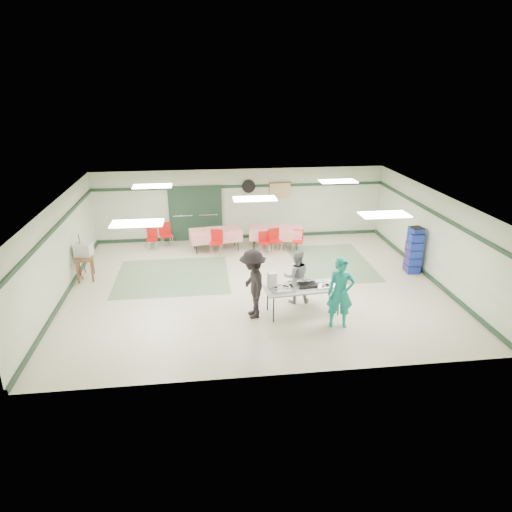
{
  "coord_description": "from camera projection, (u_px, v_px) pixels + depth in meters",
  "views": [
    {
      "loc": [
        -1.49,
        -12.42,
        5.8
      ],
      "look_at": [
        -0.0,
        -0.3,
        1.07
      ],
      "focal_mm": 32.0,
      "sensor_mm": 36.0,
      "label": 1
    }
  ],
  "objects": [
    {
      "name": "scroll_banner",
      "position": [
        280.0,
        191.0,
        17.37
      ],
      "size": [
        0.8,
        0.02,
        0.6
      ],
      "primitive_type": "cube",
      "color": "tan",
      "rests_on": "wall_back"
    },
    {
      "name": "baking_pan",
      "position": [
        307.0,
        285.0,
        11.88
      ],
      "size": [
        0.52,
        0.35,
        0.08
      ],
      "primitive_type": "cube",
      "rotation": [
        0.0,
        0.0,
        0.09
      ],
      "color": "black",
      "rests_on": "serving_table"
    },
    {
      "name": "baseboard_left",
      "position": [
        66.0,
        293.0,
        13.12
      ],
      "size": [
        0.06,
        9.0,
        0.12
      ],
      "primitive_type": "cube",
      "rotation": [
        0.0,
        0.0,
        1.57
      ],
      "color": "#1B3223",
      "rests_on": "floor"
    },
    {
      "name": "green_patch_a",
      "position": [
        173.0,
        276.0,
        14.4
      ],
      "size": [
        3.5,
        3.0,
        0.01
      ],
      "primitive_type": "cube",
      "color": "gray",
      "rests_on": "floor"
    },
    {
      "name": "trim_back",
      "position": [
        241.0,
        186.0,
        17.16
      ],
      "size": [
        11.0,
        0.06,
        0.1
      ],
      "primitive_type": "cube",
      "color": "#1B3223",
      "rests_on": "wall_back"
    },
    {
      "name": "foam_box_stack",
      "position": [
        272.0,
        280.0,
        11.8
      ],
      "size": [
        0.23,
        0.22,
        0.4
      ],
      "primitive_type": "cube",
      "rotation": [
        0.0,
        0.0,
        0.09
      ],
      "color": "white",
      "rests_on": "serving_table"
    },
    {
      "name": "door_frame",
      "position": [
        196.0,
        214.0,
        17.28
      ],
      "size": [
        2.0,
        0.03,
        2.15
      ],
      "primitive_type": "cube",
      "color": "#1B3223",
      "rests_on": "floor"
    },
    {
      "name": "chair_a",
      "position": [
        275.0,
        238.0,
        16.19
      ],
      "size": [
        0.5,
        0.5,
        0.89
      ],
      "rotation": [
        0.0,
        0.0,
        0.24
      ],
      "color": "#B7100E",
      "rests_on": "floor"
    },
    {
      "name": "baseboard_right",
      "position": [
        427.0,
        275.0,
        14.36
      ],
      "size": [
        0.06,
        9.0,
        0.12
      ],
      "primitive_type": "cube",
      "rotation": [
        0.0,
        0.0,
        1.57
      ],
      "color": "#1B3223",
      "rests_on": "floor"
    },
    {
      "name": "sheet_tray_right",
      "position": [
        326.0,
        286.0,
        11.92
      ],
      "size": [
        0.57,
        0.45,
        0.02
      ],
      "primitive_type": "cube",
      "rotation": [
        0.0,
        0.0,
        0.09
      ],
      "color": "silver",
      "rests_on": "serving_table"
    },
    {
      "name": "volunteer_dark",
      "position": [
        253.0,
        284.0,
        11.66
      ],
      "size": [
        0.79,
        1.25,
        1.84
      ],
      "primitive_type": "imported",
      "rotation": [
        0.0,
        0.0,
        -1.48
      ],
      "color": "black",
      "rests_on": "floor"
    },
    {
      "name": "chair_c",
      "position": [
        298.0,
        239.0,
        16.3
      ],
      "size": [
        0.46,
        0.46,
        0.8
      ],
      "rotation": [
        0.0,
        0.0,
        -0.28
      ],
      "color": "#B7100E",
      "rests_on": "floor"
    },
    {
      "name": "wall_front",
      "position": [
        282.0,
        318.0,
        9.11
      ],
      "size": [
        11.0,
        0.0,
        11.0
      ],
      "primitive_type": "plane",
      "rotation": [
        -1.57,
        0.0,
        0.0
      ],
      "color": "beige",
      "rests_on": "floor"
    },
    {
      "name": "serving_table",
      "position": [
        303.0,
        288.0,
        11.89
      ],
      "size": [
        2.09,
        0.99,
        0.76
      ],
      "rotation": [
        0.0,
        0.0,
        0.09
      ],
      "color": "#ABABA6",
      "rests_on": "floor"
    },
    {
      "name": "dining_table_a",
      "position": [
        276.0,
        232.0,
        16.72
      ],
      "size": [
        2.0,
        1.15,
        0.77
      ],
      "rotation": [
        0.0,
        0.0,
        -0.17
      ],
      "color": "red",
      "rests_on": "floor"
    },
    {
      "name": "chair_d",
      "position": [
        216.0,
        240.0,
        15.96
      ],
      "size": [
        0.52,
        0.52,
        0.92
      ],
      "rotation": [
        0.0,
        0.0,
        -0.25
      ],
      "color": "#B7100E",
      "rests_on": "floor"
    },
    {
      "name": "dining_table_b",
      "position": [
        216.0,
        235.0,
        16.47
      ],
      "size": [
        1.91,
        1.05,
        0.77
      ],
      "rotation": [
        0.0,
        0.0,
        0.14
      ],
      "color": "red",
      "rests_on": "floor"
    },
    {
      "name": "crate_stack_blue_a",
      "position": [
        414.0,
        250.0,
        14.49
      ],
      "size": [
        0.43,
        0.43,
        1.5
      ],
      "primitive_type": "cube",
      "rotation": [
        0.0,
        0.0,
        0.13
      ],
      "color": "#1B36A6",
      "rests_on": "floor"
    },
    {
      "name": "chair_loose_a",
      "position": [
        166.0,
        232.0,
        16.72
      ],
      "size": [
        0.54,
        0.54,
        0.92
      ],
      "rotation": [
        0.0,
        0.0,
        0.31
      ],
      "color": "#B7100E",
      "rests_on": "floor"
    },
    {
      "name": "wall_right",
      "position": [
        434.0,
        236.0,
        13.9
      ],
      "size": [
        0.0,
        9.0,
        9.0
      ],
      "primitive_type": "plane",
      "rotation": [
        1.57,
        0.0,
        -1.57
      ],
      "color": "beige",
      "rests_on": "floor"
    },
    {
      "name": "volunteer_grey",
      "position": [
        296.0,
        277.0,
        12.5
      ],
      "size": [
        0.75,
        0.59,
        1.52
      ],
      "primitive_type": "imported",
      "rotation": [
        0.0,
        0.0,
        3.13
      ],
      "color": "gray",
      "rests_on": "floor"
    },
    {
      "name": "crate_stack_red",
      "position": [
        411.0,
        256.0,
        14.68
      ],
      "size": [
        0.42,
        0.42,
        0.97
      ],
      "primitive_type": "cube",
      "rotation": [
        0.0,
        0.0,
        -0.15
      ],
      "color": "maroon",
      "rests_on": "floor"
    },
    {
      "name": "green_patch_b",
      "position": [
        331.0,
        263.0,
        15.47
      ],
      "size": [
        2.5,
        3.5,
        0.01
      ],
      "primitive_type": "cube",
      "color": "gray",
      "rests_on": "floor"
    },
    {
      "name": "double_door_right",
      "position": [
        208.0,
        213.0,
        17.35
      ],
      "size": [
        0.9,
        0.06,
        2.1
      ],
      "primitive_type": "cube",
      "color": "gray",
      "rests_on": "floor"
    },
    {
      "name": "chair_b",
      "position": [
        264.0,
        240.0,
        16.17
      ],
      "size": [
        0.41,
        0.42,
        0.79
      ],
      "rotation": [
        0.0,
        0.0,
        0.14
      ],
      "color": "#B7100E",
      "rests_on": "floor"
    },
    {
      "name": "broom",
      "position": [
        82.0,
        255.0,
        14.09
      ],
      "size": [
        0.07,
        0.23,
        1.43
      ],
      "primitive_type": "cylinder",
      "rotation": [
        0.14,
        0.0,
        -0.18
      ],
      "color": "brown",
      "rests_on": "floor"
    },
    {
      "name": "trim_left",
      "position": [
        55.0,
        227.0,
        12.4
      ],
      "size": [
        0.06,
        9.0,
        0.1
      ],
      "primitive_type": "cube",
      "rotation": [
        0.0,
        0.0,
        1.57
      ],
      "color": "#1B3223",
      "rests_on": "wall_back"
    },
    {
      "name": "printer_table",
      "position": [
        84.0,
        260.0,
        14.01
      ],
      "size": [
        0.64,
        0.87,
        0.74
      ],
      "rotation": [
        0.0,
        0.0,
        0.17
      ],
      "color": "brown",
      "rests_on": "floor"
    },
    {
      "name": "wall_left",
      "position": [
        58.0,
        251.0,
        12.65
      ],
      "size": [
        0.0,
        9.0,
        9.0
      ],
      "primitive_type": "plane",
      "rotation": [
        1.57,
        0.0,
        1.57
      ],
      "color": "beige",
      "rests_on": "floor"
    },
    {
      "name": "ceiling",
      "position": [
        255.0,
        198.0,
        12.79
      ],
      "size": [
        11.0,
        11.0,
        0.0
      ],
      "primitive_type": "plane",
      "rotation": [
        3.14,
        0.0,
        0.0
      ],
      "color": "white",
      "rests_on": "wall_back"
    },
    {
      "name": "wall_fan",
      "position": [
        249.0,
        186.0,
        17.16
      ],
      "size": [
        0.5,
        0.1,
        0.5
      ],
      "primitive_type": "cylinder",
      "rotation": [
        1.57,
        0.0,
        0.0
      ],
      "color": "black",
      "rests_on": "wall_back"
    },
    {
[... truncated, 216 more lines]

